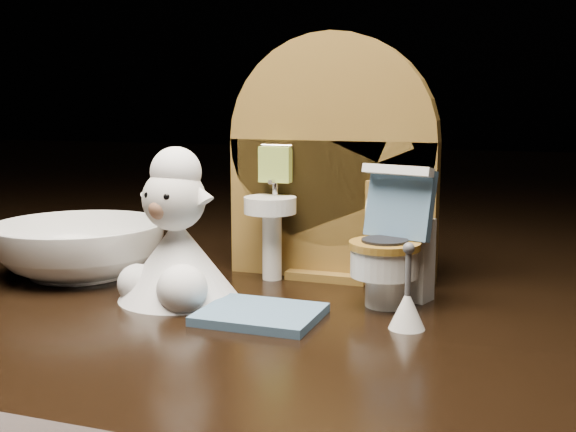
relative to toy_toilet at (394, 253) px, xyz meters
The scene contains 6 objects.
backdrop_panel 0.08m from the toy_toilet, 137.81° to the left, with size 0.13×0.05×0.15m.
toy_toilet is the anchor object (origin of this frame).
bath_mat 0.08m from the toy_toilet, 138.40° to the right, with size 0.06×0.05×0.00m, color slate.
toilet_brush 0.05m from the toy_toilet, 69.95° to the right, with size 0.02×0.02×0.04m.
plush_lamb 0.12m from the toy_toilet, 164.29° to the right, with size 0.07×0.07×0.09m.
ceramic_bowl 0.20m from the toy_toilet, behind, with size 0.11×0.11×0.03m, color white.
Camera 1 is at (0.12, -0.36, 0.11)m, focal length 45.00 mm.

